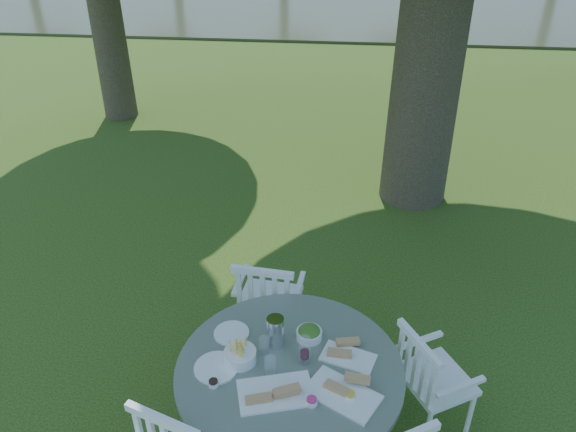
# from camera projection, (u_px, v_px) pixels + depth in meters

# --- Properties ---
(ground) EXTENTS (140.00, 140.00, 0.00)m
(ground) POSITION_uv_depth(u_px,v_px,m) (286.00, 309.00, 5.01)
(ground) COLOR #1D380B
(ground) RESTS_ON ground
(table) EXTENTS (1.39, 1.39, 0.77)m
(table) POSITION_uv_depth(u_px,v_px,m) (289.00, 385.00, 3.47)
(table) COLOR black
(table) RESTS_ON ground
(chair_ne) EXTENTS (0.57, 0.59, 0.87)m
(chair_ne) POSITION_uv_depth(u_px,v_px,m) (426.00, 377.00, 3.67)
(chair_ne) COLOR white
(chair_ne) RESTS_ON ground
(chair_nw) EXTENTS (0.50, 0.48, 0.91)m
(chair_nw) POSITION_uv_depth(u_px,v_px,m) (267.00, 301.00, 4.28)
(chair_nw) COLOR white
(chair_nw) RESTS_ON ground
(tableware) EXTENTS (1.14, 0.75, 0.22)m
(tableware) POSITION_uv_depth(u_px,v_px,m) (280.00, 358.00, 3.40)
(tableware) COLOR white
(tableware) RESTS_ON table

